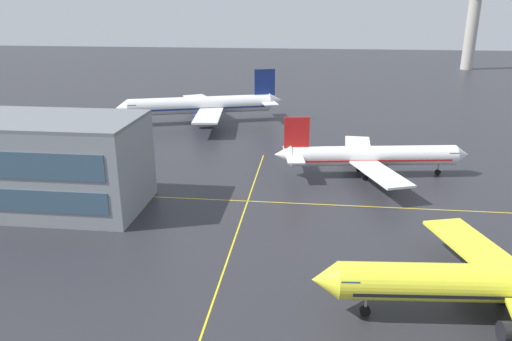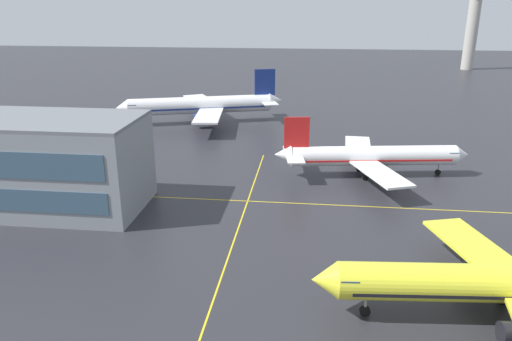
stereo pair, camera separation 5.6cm
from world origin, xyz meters
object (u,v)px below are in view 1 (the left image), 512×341
object	(u,v)px
airliner_second_row	(371,156)
airliner_third_row	(202,105)
control_tower	(473,20)
airliner_front_gate	(505,284)

from	to	relation	value
airliner_second_row	airliner_third_row	size ratio (longest dim) A/B	0.83
airliner_third_row	control_tower	distance (m)	151.23
airliner_front_gate	airliner_third_row	bearing A→B (deg)	121.12
airliner_front_gate	airliner_second_row	bearing A→B (deg)	101.51
airliner_front_gate	control_tower	xyz separation A→B (m)	(50.41, 191.01, 17.71)
airliner_front_gate	airliner_third_row	world-z (taller)	airliner_third_row
airliner_second_row	control_tower	xyz separation A→B (m)	(58.49, 151.30, 17.90)
airliner_third_row	airliner_front_gate	bearing A→B (deg)	-58.88
control_tower	airliner_second_row	bearing A→B (deg)	-111.14
control_tower	airliner_third_row	bearing A→B (deg)	-129.64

